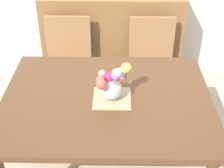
{
  "coord_description": "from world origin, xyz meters",
  "views": [
    {
      "loc": [
        0.07,
        -1.81,
        2.07
      ],
      "look_at": [
        0.04,
        -0.01,
        0.86
      ],
      "focal_mm": 53.56,
      "sensor_mm": 36.0,
      "label": 1
    }
  ],
  "objects_px": {
    "chair_right": "(151,60)",
    "flower_vase": "(113,83)",
    "chair_left": "(68,59)",
    "dining_table": "(107,107)",
    "dresser": "(112,40)"
  },
  "relations": [
    {
      "from": "chair_right",
      "to": "flower_vase",
      "type": "bearing_deg",
      "value": 69.21
    },
    {
      "from": "chair_left",
      "to": "dining_table",
      "type": "bearing_deg",
      "value": 113.46
    },
    {
      "from": "chair_left",
      "to": "chair_right",
      "type": "height_order",
      "value": "same"
    },
    {
      "from": "dining_table",
      "to": "chair_left",
      "type": "bearing_deg",
      "value": 113.46
    },
    {
      "from": "chair_left",
      "to": "dresser",
      "type": "height_order",
      "value": "dresser"
    },
    {
      "from": "flower_vase",
      "to": "chair_right",
      "type": "bearing_deg",
      "value": 69.21
    },
    {
      "from": "chair_left",
      "to": "chair_right",
      "type": "bearing_deg",
      "value": -180.0
    },
    {
      "from": "chair_left",
      "to": "flower_vase",
      "type": "bearing_deg",
      "value": 115.3
    },
    {
      "from": "dining_table",
      "to": "flower_vase",
      "type": "height_order",
      "value": "flower_vase"
    },
    {
      "from": "chair_left",
      "to": "chair_right",
      "type": "distance_m",
      "value": 0.78
    },
    {
      "from": "dresser",
      "to": "flower_vase",
      "type": "relative_size",
      "value": 5.73
    },
    {
      "from": "dining_table",
      "to": "chair_right",
      "type": "distance_m",
      "value": 0.99
    },
    {
      "from": "dining_table",
      "to": "chair_right",
      "type": "relative_size",
      "value": 1.58
    },
    {
      "from": "dresser",
      "to": "flower_vase",
      "type": "xyz_separation_m",
      "value": [
        0.03,
        -1.35,
        0.36
      ]
    },
    {
      "from": "dining_table",
      "to": "chair_left",
      "type": "xyz_separation_m",
      "value": [
        -0.39,
        0.9,
        -0.13
      ]
    }
  ]
}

